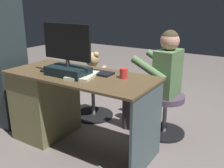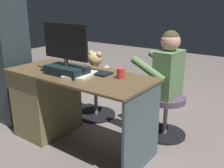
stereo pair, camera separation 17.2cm
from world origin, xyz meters
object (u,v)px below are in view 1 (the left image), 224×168
computer_mouse (69,66)px  person (159,74)px  keyboard (92,72)px  teddy_bear (93,68)px  tv_remote (47,70)px  desk (52,101)px  office_chair_teddy (93,97)px  visitor_chair (165,111)px  cup (124,73)px  monitor (68,60)px

computer_mouse → person: 0.93m
keyboard → teddy_bear: teddy_bear is taller
tv_remote → person: (-0.87, -0.73, -0.09)m
computer_mouse → person: person is taller
person → keyboard: bearing=51.7°
desk → person: (-0.90, -0.66, 0.27)m
office_chair_teddy → person: 0.92m
tv_remote → visitor_chair: tv_remote is taller
computer_mouse → teddy_bear: size_ratio=0.25×
keyboard → tv_remote: (0.42, 0.17, -0.00)m
keyboard → cup: size_ratio=4.69×
cup → teddy_bear: 0.91m
office_chair_teddy → visitor_chair: 0.92m
computer_mouse → visitor_chair: bearing=-147.5°
visitor_chair → person: bearing=3.0°
cup → person: size_ratio=0.08×
computer_mouse → cup: size_ratio=1.07×
keyboard → office_chair_teddy: size_ratio=0.85×
computer_mouse → teddy_bear: 0.53m
cup → person: bearing=-100.4°
cup → person: (-0.10, -0.56, -0.13)m
tv_remote → office_chair_teddy: tv_remote is taller
desk → monitor: bearing=165.0°
office_chair_teddy → visitor_chair: (-0.92, -0.05, 0.02)m
desk → computer_mouse: bearing=-139.0°
computer_mouse → desk: bearing=41.0°
visitor_chair → person: person is taller
teddy_bear → computer_mouse: bearing=98.0°
desk → person: size_ratio=1.29×
keyboard → office_chair_teddy: 0.82m
cup → visitor_chair: (-0.20, -0.57, -0.52)m
desk → computer_mouse: (-0.15, -0.13, 0.37)m
cup → teddy_bear: bearing=-36.3°
cup → visitor_chair: bearing=-109.3°
keyboard → tv_remote: size_ratio=2.80×
cup → tv_remote: cup is taller
office_chair_teddy → cup: bearing=144.4°
desk → tv_remote: size_ratio=9.65×
desk → teddy_bear: bearing=-97.0°
teddy_bear → person: person is taller
keyboard → visitor_chair: 0.92m
cup → tv_remote: bearing=12.9°
desk → computer_mouse: size_ratio=15.08×
teddy_bear → visitor_chair: 0.99m
desk → office_chair_teddy: bearing=-97.1°
tv_remote → teddy_bear: (-0.04, -0.70, -0.13)m
computer_mouse → office_chair_teddy: computer_mouse is taller
tv_remote → visitor_chair: (-0.96, -0.74, -0.48)m
desk → keyboard: size_ratio=3.45×
tv_remote → visitor_chair: 1.31m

